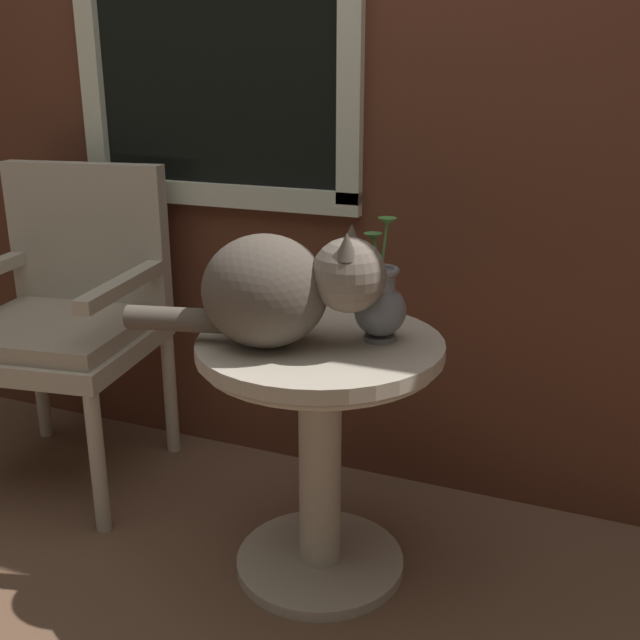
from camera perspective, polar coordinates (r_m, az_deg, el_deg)
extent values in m
plane|color=brown|center=(2.09, -7.02, -18.66)|extent=(6.00, 6.00, 0.00)
cube|color=#562D1E|center=(2.28, 0.37, 19.49)|extent=(4.00, 0.04, 2.60)
cube|color=beige|center=(2.43, -7.73, 9.30)|extent=(0.95, 0.03, 0.07)
cube|color=beige|center=(2.65, -17.02, 19.92)|extent=(0.07, 0.03, 0.96)
cube|color=beige|center=(2.21, 2.34, 21.09)|extent=(0.07, 0.03, 0.96)
cube|color=black|center=(2.41, -8.07, 20.72)|extent=(0.86, 0.01, 0.94)
cylinder|color=#B2A893|center=(2.11, 0.00, -17.65)|extent=(0.44, 0.44, 0.03)
cylinder|color=#B2A893|center=(1.95, 0.00, -10.45)|extent=(0.11, 0.11, 0.57)
cylinder|color=#B2A893|center=(1.82, 0.00, -2.02)|extent=(0.60, 0.60, 0.03)
torus|color=#B2A893|center=(1.83, 0.00, -2.82)|extent=(0.57, 0.57, 0.02)
cylinder|color=#B2A893|center=(2.24, -16.36, -10.28)|extent=(0.04, 0.04, 0.42)
cylinder|color=#B2A893|center=(2.86, -20.29, -4.27)|extent=(0.04, 0.04, 0.42)
cylinder|color=#B2A893|center=(2.62, -11.18, -5.45)|extent=(0.04, 0.04, 0.42)
cube|color=#B2A893|center=(2.45, -19.14, -1.79)|extent=(0.61, 0.61, 0.06)
cube|color=tan|center=(2.43, -19.28, -0.57)|extent=(0.57, 0.56, 0.05)
cube|color=#B2A893|center=(2.57, -17.02, 5.76)|extent=(0.54, 0.14, 0.49)
cube|color=#B2A893|center=(2.27, -14.46, 2.64)|extent=(0.13, 0.49, 0.04)
ellipsoid|color=brown|center=(1.74, -4.16, 2.18)|extent=(0.35, 0.32, 0.26)
sphere|color=#76695D|center=(1.70, 2.18, 3.39)|extent=(0.17, 0.17, 0.17)
cone|color=brown|center=(1.64, 2.02, 5.57)|extent=(0.05, 0.05, 0.06)
cone|color=brown|center=(1.73, 2.40, 6.25)|extent=(0.05, 0.05, 0.06)
cylinder|color=brown|center=(1.82, -10.44, 0.05)|extent=(0.27, 0.12, 0.06)
cylinder|color=slate|center=(1.82, 4.49, -1.31)|extent=(0.07, 0.07, 0.01)
ellipsoid|color=slate|center=(1.80, 4.54, 0.73)|extent=(0.12, 0.12, 0.12)
cylinder|color=slate|center=(1.78, 4.60, 2.95)|extent=(0.07, 0.07, 0.05)
torus|color=slate|center=(1.77, 4.62, 3.74)|extent=(0.09, 0.09, 0.01)
cylinder|color=#47893D|center=(1.77, 4.32, 4.99)|extent=(0.03, 0.02, 0.08)
cone|color=#47893D|center=(1.78, 4.01, 6.24)|extent=(0.04, 0.04, 0.02)
cylinder|color=#47893D|center=(1.76, 4.85, 5.55)|extent=(0.01, 0.03, 0.11)
cone|color=#47893D|center=(1.76, 5.08, 7.38)|extent=(0.04, 0.04, 0.02)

